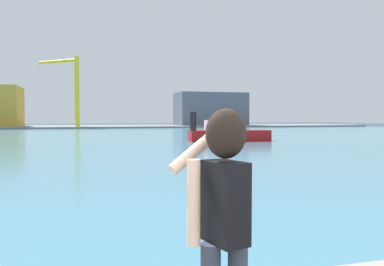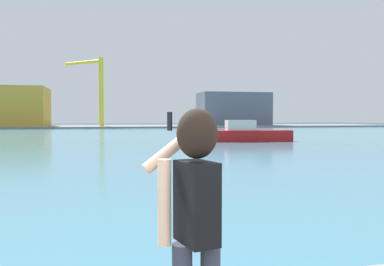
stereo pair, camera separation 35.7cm
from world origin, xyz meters
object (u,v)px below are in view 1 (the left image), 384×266
Objects in this scene: person_photographer at (223,207)px; warehouse_right at (210,109)px; port_crane at (72,84)px; boat_moored at (227,134)px.

warehouse_right is at bearing -32.85° from person_photographer.
port_crane is (-33.54, -5.22, 5.21)m from warehouse_right.
port_crane is (-15.19, 53.12, 8.90)m from boat_moored.
boat_moored is 0.54× the size of port_crane.
port_crane is at bearing -171.15° from warehouse_right.
port_crane reaches higher than person_photographer.
boat_moored is at bearing -74.05° from port_crane.
person_photographer is at bearing -108.98° from warehouse_right.
boat_moored is 0.47× the size of warehouse_right.
person_photographer is 0.12× the size of port_crane.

